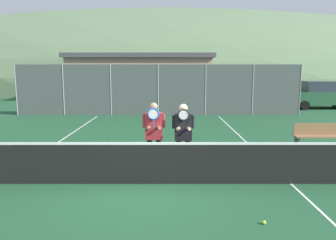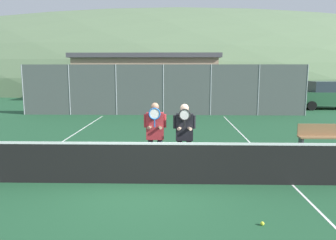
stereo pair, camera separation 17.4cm
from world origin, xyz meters
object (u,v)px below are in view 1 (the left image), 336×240
car_far_left (87,94)px  car_right_of_center (323,95)px  player_leftmost (155,132)px  car_left_of_center (167,94)px  car_center (246,96)px  player_center_left (185,132)px  tennis_ball_on_court (266,223)px  bench_courtside (322,135)px

car_far_left → car_right_of_center: 16.01m
player_leftmost → car_right_of_center: (10.78, 14.02, -0.12)m
car_left_of_center → car_center: size_ratio=1.04×
player_center_left → car_center: bearing=71.2°
player_leftmost → tennis_ball_on_court: player_leftmost is taller
tennis_ball_on_court → player_center_left: bearing=114.1°
car_far_left → car_center: size_ratio=1.04×
player_center_left → car_right_of_center: 17.29m
car_right_of_center → tennis_ball_on_court: 19.08m
player_center_left → car_far_left: car_far_left is taller
player_leftmost → player_center_left: bearing=-4.3°
car_left_of_center → bench_courtside: size_ratio=2.71×
player_center_left → car_left_of_center: car_left_of_center is taller
car_right_of_center → bench_courtside: 12.66m
player_center_left → car_far_left: 15.32m
player_leftmost → car_right_of_center: bearing=52.4°
car_far_left → car_center: (10.78, 0.02, -0.09)m
tennis_ball_on_court → player_leftmost: bearing=124.8°
player_center_left → car_center: size_ratio=0.40×
car_right_of_center → bench_courtside: car_right_of_center is taller
player_leftmost → player_center_left: player_leftmost is taller
player_center_left → car_left_of_center: size_ratio=0.38×
player_center_left → bench_courtside: 5.42m
player_leftmost → car_far_left: car_far_left is taller
car_left_of_center → car_center: car_left_of_center is taller
bench_courtside → car_right_of_center: bearing=65.1°
bench_courtside → tennis_ball_on_court: 6.46m
player_leftmost → tennis_ball_on_court: size_ratio=26.60×
car_left_of_center → tennis_ball_on_court: 17.35m
car_left_of_center → tennis_ball_on_court: car_left_of_center is taller
player_leftmost → tennis_ball_on_court: bearing=-55.2°
car_center → tennis_ball_on_court: bearing=-101.8°
car_far_left → car_right_of_center: size_ratio=1.04×
player_center_left → bench_courtside: player_center_left is taller
tennis_ball_on_court → car_right_of_center: bearing=62.6°
car_far_left → tennis_ball_on_court: 18.46m
car_far_left → tennis_ball_on_court: (7.25, -16.95, -0.92)m
player_leftmost → tennis_ball_on_court: 3.68m
bench_courtside → car_center: bearing=89.6°
player_leftmost → car_left_of_center: (0.20, 14.33, -0.14)m
car_right_of_center → tennis_ball_on_court: size_ratio=65.92×
player_leftmost → car_far_left: size_ratio=0.39×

